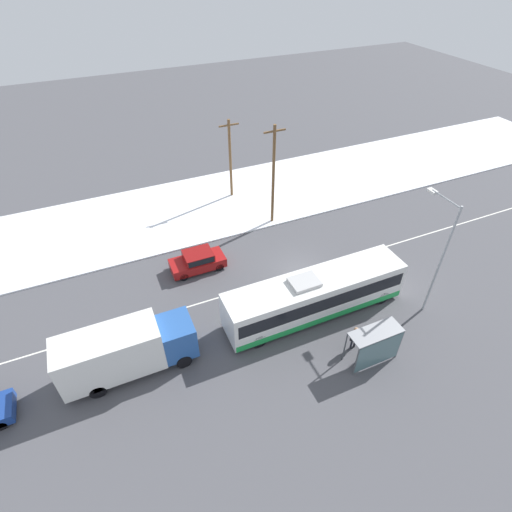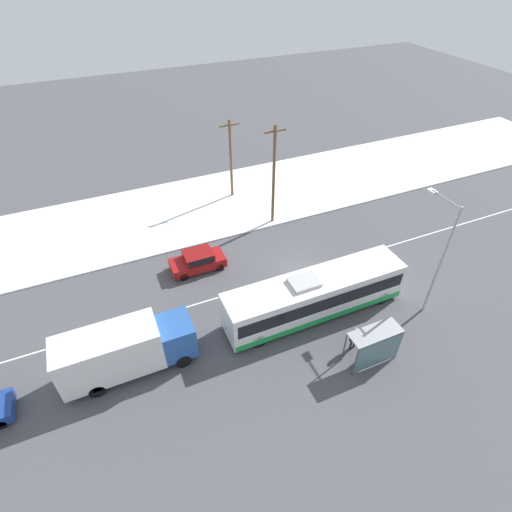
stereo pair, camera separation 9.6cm
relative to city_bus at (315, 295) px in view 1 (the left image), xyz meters
The scene contains 11 objects.
ground_plane 4.23m from the city_bus, 73.95° to the left, with size 120.00×120.00×0.00m, color #4C4C51.
snow_lot 15.60m from the city_bus, 85.98° to the left, with size 80.00×10.89×0.12m.
lane_marking_center 4.23m from the city_bus, 73.95° to the left, with size 60.00×0.12×0.00m.
city_bus is the anchor object (origin of this frame).
box_truck 12.00m from the city_bus, behind, with size 7.45×2.30×3.28m.
sedan_car 9.26m from the city_bus, 128.00° to the left, with size 4.03×1.80×1.51m.
pedestrian_at_stop 3.64m from the city_bus, 78.66° to the right, with size 0.64×0.29×1.78m.
bus_shelter 5.02m from the city_bus, 76.47° to the right, with size 3.11×1.20×2.40m.
streetlamp 8.09m from the city_bus, 18.63° to the right, with size 0.36×2.56×8.15m.
utility_pole_roadside 11.30m from the city_bus, 79.09° to the left, with size 1.80×0.24×8.67m.
utility_pole_snowlot 16.38m from the city_bus, 88.51° to the left, with size 1.80×0.24×7.43m.
Camera 1 is at (-11.94, -19.00, 19.83)m, focal length 28.00 mm.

